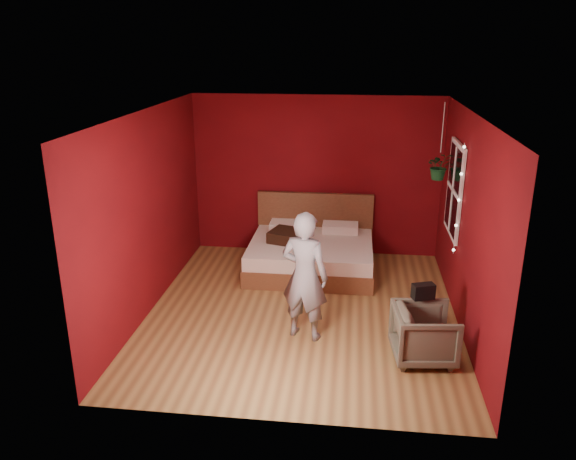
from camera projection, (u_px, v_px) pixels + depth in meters
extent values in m
plane|color=olive|center=(302.00, 312.00, 7.43)|extent=(4.50, 4.50, 0.00)
cube|color=maroon|center=(316.00, 176.00, 9.12)|extent=(4.00, 0.02, 2.60)
cube|color=maroon|center=(278.00, 298.00, 4.88)|extent=(4.00, 0.02, 2.60)
cube|color=maroon|center=(148.00, 213.00, 7.23)|extent=(0.02, 4.50, 2.60)
cube|color=maroon|center=(468.00, 225.00, 6.77)|extent=(0.02, 4.50, 2.60)
cube|color=white|center=(304.00, 112.00, 6.57)|extent=(4.00, 4.50, 0.02)
cube|color=white|center=(455.00, 189.00, 7.56)|extent=(0.04, 0.97, 1.27)
cube|color=black|center=(453.00, 189.00, 7.56)|extent=(0.02, 0.85, 1.15)
cube|color=white|center=(453.00, 189.00, 7.56)|extent=(0.03, 0.05, 1.15)
cube|color=white|center=(453.00, 189.00, 7.56)|extent=(0.03, 0.85, 0.05)
cylinder|color=silver|center=(459.00, 200.00, 7.07)|extent=(0.01, 0.01, 1.45)
sphere|color=#FFF2CC|center=(454.00, 250.00, 7.29)|extent=(0.04, 0.04, 0.04)
sphere|color=#FFF2CC|center=(456.00, 225.00, 7.18)|extent=(0.04, 0.04, 0.04)
sphere|color=#FFF2CC|center=(459.00, 200.00, 7.07)|extent=(0.04, 0.04, 0.04)
sphere|color=#FFF2CC|center=(461.00, 174.00, 6.96)|extent=(0.04, 0.04, 0.04)
sphere|color=#FFF2CC|center=(464.00, 147.00, 6.85)|extent=(0.04, 0.04, 0.04)
cube|color=brown|center=(311.00, 263.00, 8.69)|extent=(1.89, 1.61, 0.26)
cube|color=silver|center=(311.00, 248.00, 8.62)|extent=(1.85, 1.58, 0.21)
cube|color=brown|center=(315.00, 223.00, 9.28)|extent=(1.89, 0.08, 1.04)
cube|color=white|center=(288.00, 226.00, 9.11)|extent=(0.57, 0.36, 0.13)
cube|color=white|center=(340.00, 228.00, 9.02)|extent=(0.57, 0.36, 0.13)
imported|color=slate|center=(305.00, 276.00, 6.58)|extent=(0.66, 0.53, 1.58)
imported|color=#5A5A47|center=(424.00, 334.00, 6.25)|extent=(0.75, 0.74, 0.62)
cube|color=black|center=(423.00, 291.00, 6.37)|extent=(0.28, 0.20, 0.18)
cube|color=black|center=(287.00, 236.00, 8.60)|extent=(0.59, 0.59, 0.17)
cylinder|color=silver|center=(443.00, 128.00, 7.81)|extent=(0.01, 0.01, 0.70)
imported|color=#175123|center=(439.00, 166.00, 7.98)|extent=(0.40, 0.36, 0.39)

